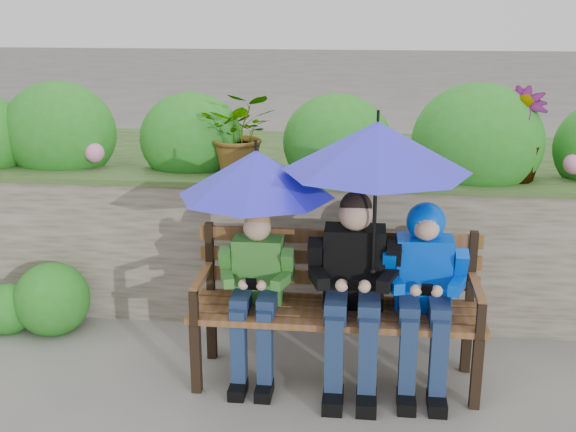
# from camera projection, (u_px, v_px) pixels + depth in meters

# --- Properties ---
(ground) EXTENTS (60.00, 60.00, 0.00)m
(ground) POSITION_uv_depth(u_px,v_px,m) (286.00, 365.00, 4.53)
(ground) COLOR #585856
(ground) RESTS_ON ground
(garden_backdrop) EXTENTS (8.00, 2.86, 1.80)m
(garden_backdrop) POSITION_uv_depth(u_px,v_px,m) (294.00, 203.00, 5.91)
(garden_backdrop) COLOR brown
(garden_backdrop) RESTS_ON ground
(park_bench) EXTENTS (1.70, 0.50, 0.90)m
(park_bench) POSITION_uv_depth(u_px,v_px,m) (337.00, 297.00, 4.28)
(park_bench) COLOR black
(park_bench) RESTS_ON ground
(boy_left) EXTENTS (0.43, 0.50, 1.03)m
(boy_left) POSITION_uv_depth(u_px,v_px,m) (256.00, 286.00, 4.24)
(boy_left) COLOR #3D6E2A
(boy_left) RESTS_ON ground
(boy_middle) EXTENTS (0.53, 0.61, 1.16)m
(boy_middle) POSITION_uv_depth(u_px,v_px,m) (354.00, 282.00, 4.15)
(boy_middle) COLOR black
(boy_middle) RESTS_ON ground
(boy_right) EXTENTS (0.48, 0.58, 1.10)m
(boy_right) POSITION_uv_depth(u_px,v_px,m) (424.00, 282.00, 4.12)
(boy_right) COLOR #003FD7
(boy_right) RESTS_ON ground
(umbrella_left) EXTENTS (0.91, 0.91, 0.77)m
(umbrella_left) POSITION_uv_depth(u_px,v_px,m) (256.00, 173.00, 4.09)
(umbrella_left) COLOR #2926DC
(umbrella_left) RESTS_ON ground
(umbrella_right) EXTENTS (1.04, 1.04, 0.94)m
(umbrella_right) POSITION_uv_depth(u_px,v_px,m) (377.00, 146.00, 3.88)
(umbrella_right) COLOR #2926DC
(umbrella_right) RESTS_ON ground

